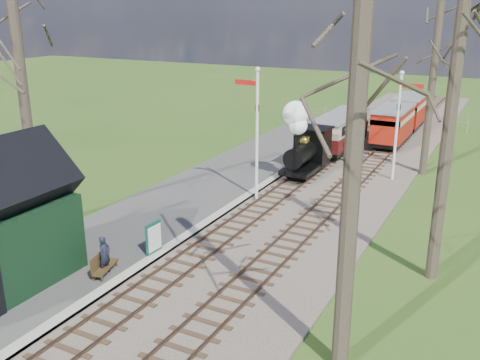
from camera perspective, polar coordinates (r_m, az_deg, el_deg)
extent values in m
ellipsoid|color=#385B23|center=(77.53, -0.29, 0.32)|extent=(57.60, 36.00, 16.20)
ellipsoid|color=#385B23|center=(81.30, 13.74, -0.58)|extent=(64.00, 40.00, 18.00)
cube|color=brown|center=(29.82, 10.29, 0.82)|extent=(8.00, 60.00, 0.10)
cube|color=brown|center=(30.34, 7.06, 1.45)|extent=(0.07, 60.00, 0.12)
cube|color=brown|center=(30.02, 8.84, 1.19)|extent=(0.07, 60.00, 0.12)
cube|color=#38281C|center=(30.19, 7.94, 1.24)|extent=(1.60, 60.00, 0.09)
cube|color=brown|center=(29.58, 11.77, 0.77)|extent=(0.07, 60.00, 0.12)
cube|color=brown|center=(29.34, 13.64, 0.50)|extent=(0.07, 60.00, 0.12)
cube|color=#38281C|center=(29.47, 12.70, 0.55)|extent=(1.60, 60.00, 0.09)
cube|color=#474442|center=(24.85, -6.09, -2.36)|extent=(5.00, 44.00, 0.20)
cube|color=#B2AD9E|center=(23.72, -1.44, -3.25)|extent=(0.40, 44.00, 0.21)
cylinder|color=silver|center=(24.33, 1.83, 4.44)|extent=(0.14, 0.14, 6.00)
sphere|color=silver|center=(23.80, 1.90, 11.71)|extent=(0.24, 0.24, 0.24)
cube|color=#B7140F|center=(24.12, 0.69, 10.36)|extent=(1.10, 0.08, 0.22)
cube|color=black|center=(24.05, 1.86, 7.68)|extent=(0.18, 0.06, 0.30)
cylinder|color=silver|center=(28.45, 16.37, 5.18)|extent=(0.14, 0.14, 5.50)
sphere|color=silver|center=(27.99, 16.88, 10.87)|extent=(0.24, 0.24, 0.24)
cube|color=#B7140F|center=(27.97, 17.89, 9.53)|extent=(1.10, 0.08, 0.22)
cube|color=black|center=(28.23, 16.57, 7.45)|extent=(0.18, 0.06, 0.30)
cylinder|color=#382D23|center=(22.35, -22.10, 8.47)|extent=(0.41, 0.41, 11.00)
cylinder|color=#382D23|center=(12.03, 12.15, 4.70)|extent=(0.42, 0.42, 12.00)
cylinder|color=#382D23|center=(17.79, 21.34, 4.78)|extent=(0.40, 0.40, 10.00)
cylinder|color=#382D23|center=(29.89, 19.73, 8.87)|extent=(0.39, 0.39, 9.00)
cube|color=slate|center=(43.08, 14.79, 6.73)|extent=(12.60, 0.02, 0.01)
cube|color=slate|center=(43.14, 14.76, 6.34)|extent=(12.60, 0.02, 0.02)
cylinder|color=slate|center=(43.13, 14.76, 6.41)|extent=(0.08, 0.08, 1.00)
cube|color=black|center=(28.68, 6.95, 1.46)|extent=(1.55, 3.65, 0.23)
cylinder|color=black|center=(27.96, 6.61, 2.79)|extent=(1.00, 2.37, 1.00)
cube|color=black|center=(29.43, 7.78, 3.70)|extent=(1.64, 1.46, 1.83)
cylinder|color=black|center=(26.93, 5.97, 4.04)|extent=(0.26, 0.26, 0.73)
sphere|color=gold|center=(28.05, 6.86, 4.18)|extent=(0.47, 0.47, 0.47)
sphere|color=white|center=(26.70, 6.23, 5.82)|extent=(0.91, 0.91, 0.91)
sphere|color=white|center=(26.75, 5.94, 7.05)|extent=(1.28, 1.28, 1.28)
cylinder|color=black|center=(27.90, 5.18, 0.80)|extent=(0.09, 0.58, 0.58)
cylinder|color=black|center=(27.56, 7.10, 0.52)|extent=(0.09, 0.58, 0.58)
cube|color=black|center=(34.20, 10.55, 3.82)|extent=(1.73, 6.39, 0.27)
cube|color=#521312|center=(34.07, 10.60, 4.72)|extent=(1.83, 6.39, 0.82)
cube|color=#BFB590|center=(33.90, 10.68, 6.07)|extent=(1.83, 6.39, 0.82)
cube|color=slate|center=(33.81, 10.73, 6.82)|extent=(1.92, 6.57, 0.11)
cube|color=black|center=(36.30, 15.85, 4.26)|extent=(1.76, 4.62, 0.28)
cube|color=#9F1B0D|center=(36.18, 15.92, 5.11)|extent=(1.85, 4.62, 0.83)
cube|color=#BFB590|center=(36.01, 16.03, 6.40)|extent=(1.85, 4.62, 0.83)
cube|color=slate|center=(35.93, 16.10, 7.12)|extent=(1.94, 4.81, 0.11)
cube|color=black|center=(41.58, 17.49, 5.79)|extent=(1.76, 4.62, 0.28)
cube|color=#9F1B0D|center=(41.48, 17.56, 6.54)|extent=(1.85, 4.62, 0.83)
cube|color=#BFB590|center=(41.34, 17.67, 7.67)|extent=(1.85, 4.62, 0.83)
cube|color=slate|center=(41.26, 17.73, 8.30)|extent=(1.94, 4.81, 0.11)
cube|color=#0E4435|center=(19.59, -9.19, -6.08)|extent=(0.13, 0.79, 1.16)
cube|color=silver|center=(19.56, -9.08, -6.11)|extent=(0.06, 0.69, 0.95)
cube|color=#433018|center=(18.60, -14.19, -9.03)|extent=(0.69, 1.34, 0.06)
cube|color=#433018|center=(18.57, -14.71, -8.27)|extent=(0.37, 1.26, 0.55)
cube|color=#433018|center=(18.22, -14.98, -10.13)|extent=(0.06, 0.06, 0.18)
cube|color=#433018|center=(19.10, -13.37, -8.62)|extent=(0.06, 0.06, 0.18)
imported|color=black|center=(18.43, -14.24, -7.76)|extent=(0.32, 0.48, 1.31)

